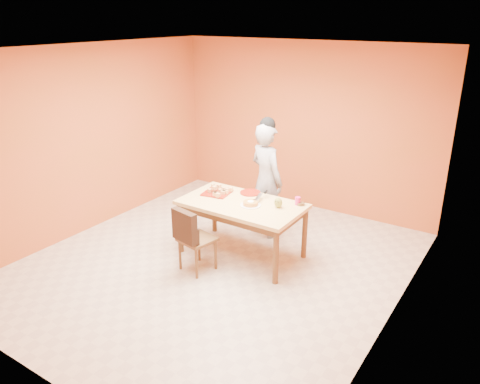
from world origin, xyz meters
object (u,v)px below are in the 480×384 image
Objects in this scene: red_dinner_plate at (250,193)px; egg_ornament at (278,203)px; person at (266,180)px; dining_table at (242,209)px; pastry_platter at (217,193)px; checker_tin at (301,204)px; magenta_glass at (298,201)px; dining_chair at (196,238)px; sponge_cake at (251,203)px.

egg_ornament is (0.57, -0.24, 0.06)m from red_dinner_plate.
person is at bearing 148.69° from egg_ornament.
pastry_platter reaches higher than dining_table.
egg_ornament is at bearing -130.42° from checker_tin.
dining_table is 15.61× the size of checker_tin.
person is 0.77m from pastry_platter.
dining_table is 0.48m from pastry_platter.
person is 16.29× the size of magenta_glass.
dining_chair is 1.13m from egg_ornament.
checker_tin is at bearing 12.81° from pastry_platter.
egg_ornament reaches higher than red_dinner_plate.
dining_table is 0.74m from magenta_glass.
dining_chair is 8.46× the size of checker_tin.
pastry_platter is (-0.46, 0.09, 0.10)m from dining_table.
magenta_glass is at bearing 36.73° from sponge_cake.
person is 0.81m from magenta_glass.
magenta_glass is (0.64, 0.34, 0.15)m from dining_table.
pastry_platter is at bearing 169.53° from sponge_cake.
person is 0.84m from checker_tin.
sponge_cake is 0.61m from magenta_glass.
egg_ornament reaches higher than magenta_glass.
person is (0.19, 1.40, 0.39)m from dining_chair.
magenta_glass is at bearing 12.81° from pastry_platter.
egg_ornament is at bearing 152.08° from person.
dining_table is at bearing 79.98° from dining_chair.
sponge_cake is (0.62, -0.11, 0.02)m from pastry_platter.
dining_table is 0.20m from sponge_cake.
red_dinner_plate reaches higher than dining_table.
checker_tin is (0.93, 1.01, 0.33)m from dining_chair.
egg_ornament is at bearing 57.48° from dining_chair.
checker_tin is at bearing 27.24° from dining_table.
person is at bearing 93.38° from dining_chair.
dining_table is 0.96× the size of person.
magenta_glass is at bearing 28.03° from dining_table.
sponge_cake reaches higher than red_dinner_plate.
dining_chair is at bearing -74.05° from pastry_platter.
magenta_glass reaches higher than sponge_cake.
dining_table is at bearing 116.30° from person.
magenta_glass is at bearing 72.60° from egg_ornament.
dining_table is 0.77m from person.
sponge_cake is 0.36m from egg_ornament.
magenta_glass is at bearing 171.50° from person.
person is 4.83× the size of pastry_platter.
egg_ornament is 0.31m from checker_tin.
magenta_glass is (0.16, 0.23, -0.02)m from egg_ornament.
dining_chair is at bearing 103.76° from person.
person is (-0.06, 0.75, 0.17)m from dining_table.
person is 0.83m from egg_ornament.
checker_tin reaches higher than pastry_platter.
person is 8.65× the size of sponge_cake.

